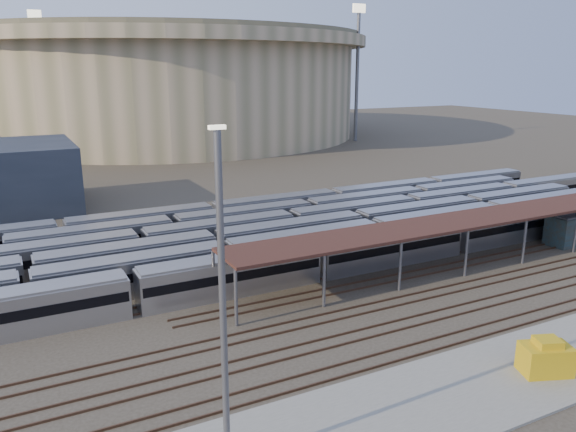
% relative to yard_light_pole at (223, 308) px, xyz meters
% --- Properties ---
extents(ground, '(420.00, 420.00, 0.00)m').
position_rel_yard_light_pole_xyz_m(ground, '(15.02, 14.73, -9.49)').
color(ground, '#383026').
rests_on(ground, ground).
extents(apron, '(50.00, 9.00, 0.20)m').
position_rel_yard_light_pole_xyz_m(apron, '(10.02, -0.27, -9.39)').
color(apron, gray).
rests_on(apron, ground).
extents(subway_trains, '(125.91, 23.90, 3.60)m').
position_rel_yard_light_pole_xyz_m(subway_trains, '(14.22, 33.23, -7.69)').
color(subway_trains, '#A4A4A9').
rests_on(subway_trains, ground).
extents(inspection_shed, '(60.30, 6.00, 5.30)m').
position_rel_yard_light_pole_xyz_m(inspection_shed, '(37.02, 18.73, -4.50)').
color(inspection_shed, '#5C5C61').
rests_on(inspection_shed, ground).
extents(empty_tracks, '(170.00, 9.62, 0.18)m').
position_rel_yard_light_pole_xyz_m(empty_tracks, '(15.02, 9.73, -9.40)').
color(empty_tracks, '#4C3323').
rests_on(empty_tracks, ground).
extents(stadium, '(124.00, 124.00, 32.50)m').
position_rel_yard_light_pole_xyz_m(stadium, '(40.02, 154.73, 6.98)').
color(stadium, tan).
rests_on(stadium, ground).
extents(floodlight_2, '(4.00, 1.00, 38.40)m').
position_rel_yard_light_pole_xyz_m(floodlight_2, '(85.02, 114.73, 11.16)').
color(floodlight_2, '#5C5C61').
rests_on(floodlight_2, ground).
extents(floodlight_3, '(4.00, 1.00, 38.40)m').
position_rel_yard_light_pole_xyz_m(floodlight_3, '(5.02, 174.73, 11.16)').
color(floodlight_3, '#5C5C61').
rests_on(floodlight_3, ground).
extents(yard_light_pole, '(0.81, 0.36, 18.41)m').
position_rel_yard_light_pole_xyz_m(yard_light_pole, '(0.00, 0.00, 0.00)').
color(yard_light_pole, '#5C5C61').
rests_on(yard_light_pole, apron).
extents(yellow_equipment, '(3.92, 3.19, 2.11)m').
position_rel_yard_light_pole_xyz_m(yellow_equipment, '(23.47, -1.27, -8.23)').
color(yellow_equipment, '#BF9912').
rests_on(yellow_equipment, apron).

